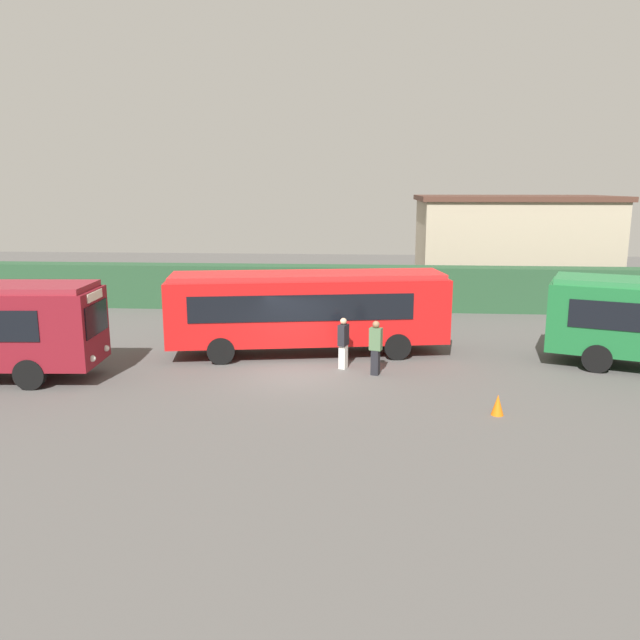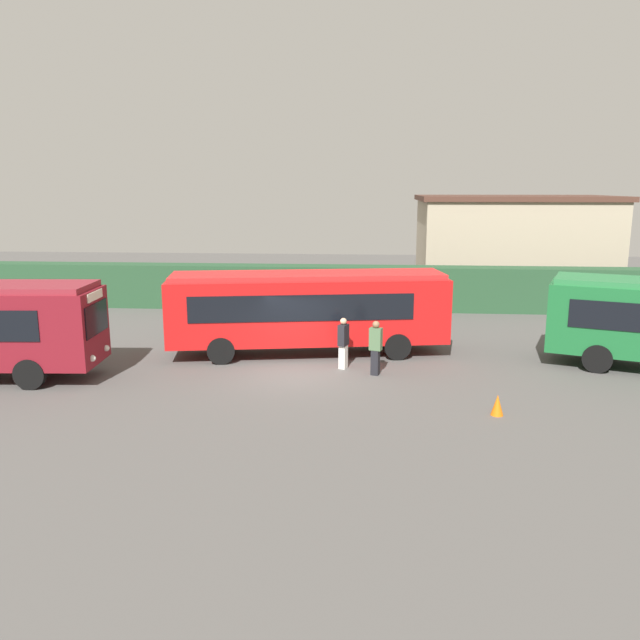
{
  "view_description": "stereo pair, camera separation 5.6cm",
  "coord_description": "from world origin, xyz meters",
  "px_view_note": "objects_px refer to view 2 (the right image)",
  "views": [
    {
      "loc": [
        2.39,
        -20.85,
        6.35
      ],
      "look_at": [
        0.76,
        0.81,
        1.75
      ],
      "focal_mm": 35.59,
      "sensor_mm": 36.0,
      "label": 1
    },
    {
      "loc": [
        2.45,
        -20.85,
        6.35
      ],
      "look_at": [
        0.76,
        0.81,
        1.75
      ],
      "focal_mm": 35.59,
      "sensor_mm": 36.0,
      "label": 2
    }
  ],
  "objects_px": {
    "bus_red": "(308,308)",
    "person_left": "(44,334)",
    "person_center": "(343,342)",
    "person_right": "(376,346)",
    "traffic_cone": "(497,405)"
  },
  "relations": [
    {
      "from": "bus_red",
      "to": "person_center",
      "type": "bearing_deg",
      "value": -62.22
    },
    {
      "from": "person_left",
      "to": "traffic_cone",
      "type": "relative_size",
      "value": 2.99
    },
    {
      "from": "bus_red",
      "to": "person_left",
      "type": "xyz_separation_m",
      "value": [
        -9.77,
        -1.38,
        -0.88
      ]
    },
    {
      "from": "bus_red",
      "to": "person_center",
      "type": "height_order",
      "value": "bus_red"
    },
    {
      "from": "traffic_cone",
      "to": "person_right",
      "type": "bearing_deg",
      "value": 132.99
    },
    {
      "from": "bus_red",
      "to": "person_right",
      "type": "height_order",
      "value": "bus_red"
    },
    {
      "from": "bus_red",
      "to": "traffic_cone",
      "type": "xyz_separation_m",
      "value": [
        5.96,
        -6.21,
        -1.52
      ]
    },
    {
      "from": "person_right",
      "to": "traffic_cone",
      "type": "xyz_separation_m",
      "value": [
        3.41,
        -3.66,
        -0.71
      ]
    },
    {
      "from": "person_left",
      "to": "person_right",
      "type": "bearing_deg",
      "value": 105.08
    },
    {
      "from": "bus_red",
      "to": "person_center",
      "type": "xyz_separation_m",
      "value": [
        1.42,
        -1.85,
        -0.85
      ]
    },
    {
      "from": "person_left",
      "to": "person_center",
      "type": "xyz_separation_m",
      "value": [
        11.2,
        -0.47,
        0.03
      ]
    },
    {
      "from": "person_center",
      "to": "person_left",
      "type": "bearing_deg",
      "value": -160.11
    },
    {
      "from": "bus_red",
      "to": "traffic_cone",
      "type": "bearing_deg",
      "value": -55.91
    },
    {
      "from": "bus_red",
      "to": "person_left",
      "type": "distance_m",
      "value": 9.91
    },
    {
      "from": "person_center",
      "to": "bus_red",
      "type": "bearing_deg",
      "value": 149.81
    }
  ]
}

